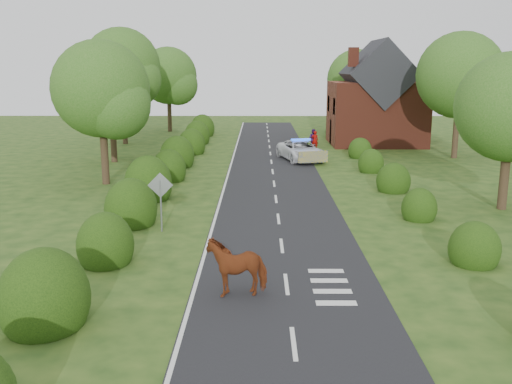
{
  "coord_description": "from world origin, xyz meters",
  "views": [
    {
      "loc": [
        -0.86,
        -21.17,
        6.82
      ],
      "look_at": [
        -1.02,
        3.88,
        1.3
      ],
      "focal_mm": 40.0,
      "sensor_mm": 36.0,
      "label": 1
    }
  ],
  "objects_px": {
    "road_sign": "(161,193)",
    "police_van": "(301,151)",
    "pedestrian_purple": "(313,139)",
    "cow": "(237,269)",
    "pedestrian_red": "(315,140)"
  },
  "relations": [
    {
      "from": "cow",
      "to": "police_van",
      "type": "bearing_deg",
      "value": 157.34
    },
    {
      "from": "road_sign",
      "to": "police_van",
      "type": "bearing_deg",
      "value": 69.05
    },
    {
      "from": "cow",
      "to": "pedestrian_red",
      "type": "bearing_deg",
      "value": 156.0
    },
    {
      "from": "pedestrian_red",
      "to": "police_van",
      "type": "bearing_deg",
      "value": 73.49
    },
    {
      "from": "pedestrian_red",
      "to": "pedestrian_purple",
      "type": "height_order",
      "value": "pedestrian_purple"
    },
    {
      "from": "cow",
      "to": "police_van",
      "type": "height_order",
      "value": "police_van"
    },
    {
      "from": "police_van",
      "to": "pedestrian_purple",
      "type": "relative_size",
      "value": 3.49
    },
    {
      "from": "road_sign",
      "to": "pedestrian_purple",
      "type": "xyz_separation_m",
      "value": [
        8.69,
        25.2,
        -0.83
      ]
    },
    {
      "from": "police_van",
      "to": "road_sign",
      "type": "bearing_deg",
      "value": -126.14
    },
    {
      "from": "police_van",
      "to": "pedestrian_red",
      "type": "relative_size",
      "value": 3.68
    },
    {
      "from": "cow",
      "to": "police_van",
      "type": "xyz_separation_m",
      "value": [
        3.73,
        25.39,
        -0.01
      ]
    },
    {
      "from": "police_van",
      "to": "pedestrian_red",
      "type": "bearing_deg",
      "value": 59.33
    },
    {
      "from": "road_sign",
      "to": "pedestrian_purple",
      "type": "bearing_deg",
      "value": 70.97
    },
    {
      "from": "road_sign",
      "to": "cow",
      "type": "relative_size",
      "value": 1.21
    },
    {
      "from": "road_sign",
      "to": "police_van",
      "type": "xyz_separation_m",
      "value": [
        7.18,
        18.77,
        -0.92
      ]
    }
  ]
}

